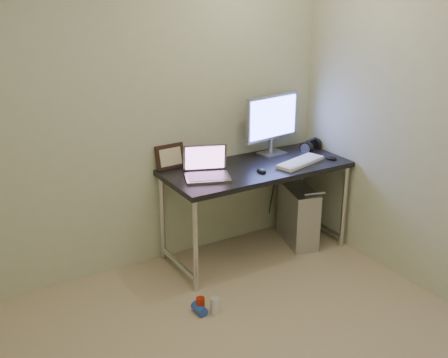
% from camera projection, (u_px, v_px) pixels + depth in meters
% --- Properties ---
extents(wall_back, '(3.50, 0.02, 2.50)m').
position_uv_depth(wall_back, '(115.00, 111.00, 3.98)').
color(wall_back, beige).
rests_on(wall_back, ground).
extents(desk, '(1.46, 0.64, 0.75)m').
position_uv_depth(desk, '(256.00, 176.00, 4.40)').
color(desk, black).
rests_on(desk, ground).
extents(tower_computer, '(0.32, 0.51, 0.52)m').
position_uv_depth(tower_computer, '(298.00, 215.00, 4.73)').
color(tower_computer, silver).
rests_on(tower_computer, ground).
extents(cable_a, '(0.01, 0.16, 0.69)m').
position_uv_depth(cable_a, '(273.00, 188.00, 4.89)').
color(cable_a, black).
rests_on(cable_a, ground).
extents(cable_b, '(0.02, 0.11, 0.71)m').
position_uv_depth(cable_b, '(283.00, 189.00, 4.93)').
color(cable_b, black).
rests_on(cable_b, ground).
extents(can_red, '(0.07, 0.07, 0.11)m').
position_uv_depth(can_red, '(200.00, 305.00, 3.80)').
color(can_red, '#AD230C').
rests_on(can_red, ground).
extents(can_white, '(0.09, 0.09, 0.12)m').
position_uv_depth(can_white, '(215.00, 305.00, 3.79)').
color(can_white, silver).
rests_on(can_white, ground).
extents(can_blue, '(0.07, 0.12, 0.07)m').
position_uv_depth(can_blue, '(199.00, 309.00, 3.80)').
color(can_blue, blue).
rests_on(can_blue, ground).
extents(laptop, '(0.40, 0.36, 0.23)m').
position_uv_depth(laptop, '(207.00, 170.00, 4.14)').
color(laptop, '#A3A3AA').
rests_on(laptop, desk).
extents(monitor, '(0.53, 0.18, 0.50)m').
position_uv_depth(monitor, '(272.00, 120.00, 4.56)').
color(monitor, '#A3A3AA').
rests_on(monitor, desk).
extents(keyboard, '(0.47, 0.26, 0.03)m').
position_uv_depth(keyboard, '(300.00, 162.00, 4.42)').
color(keyboard, white).
rests_on(keyboard, desk).
extents(mouse_right, '(0.08, 0.11, 0.03)m').
position_uv_depth(mouse_right, '(331.00, 157.00, 4.53)').
color(mouse_right, black).
rests_on(mouse_right, desk).
extents(mouse_left, '(0.07, 0.11, 0.03)m').
position_uv_depth(mouse_left, '(261.00, 170.00, 4.24)').
color(mouse_left, black).
rests_on(mouse_left, desk).
extents(headphones, '(0.21, 0.12, 0.12)m').
position_uv_depth(headphones, '(311.00, 146.00, 4.76)').
color(headphones, black).
rests_on(headphones, desk).
extents(picture_frame, '(0.24, 0.08, 0.19)m').
position_uv_depth(picture_frame, '(170.00, 157.00, 4.29)').
color(picture_frame, black).
rests_on(picture_frame, desk).
extents(webcam, '(0.05, 0.04, 0.12)m').
position_uv_depth(webcam, '(193.00, 156.00, 4.33)').
color(webcam, silver).
rests_on(webcam, desk).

